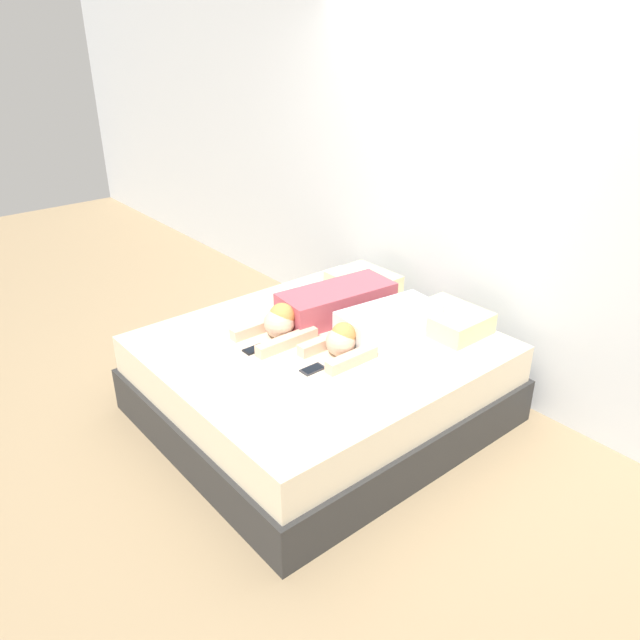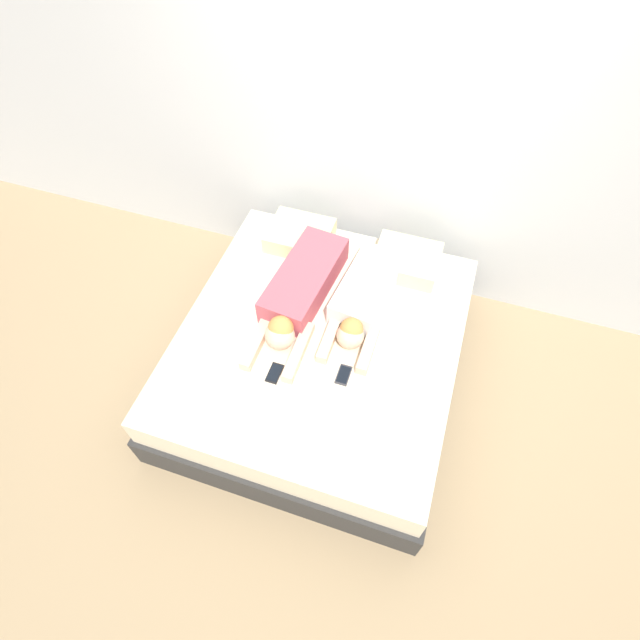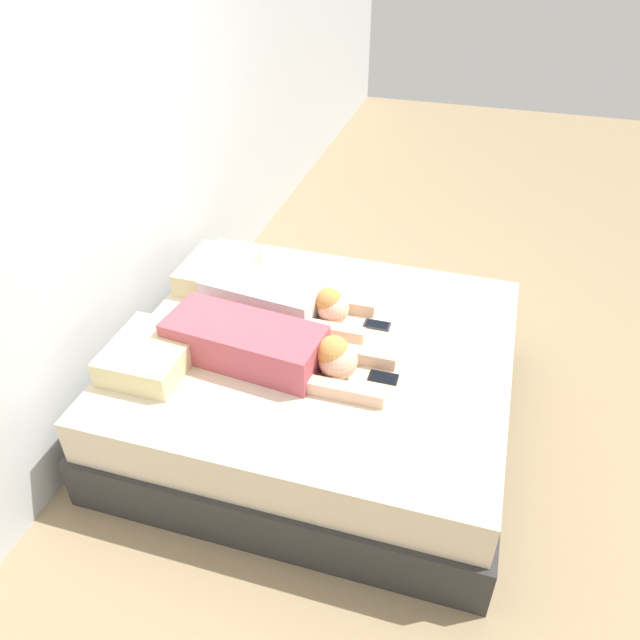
% 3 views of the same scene
% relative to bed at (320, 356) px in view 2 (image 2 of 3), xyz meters
% --- Properties ---
extents(ground_plane, '(12.00, 12.00, 0.00)m').
position_rel_bed_xyz_m(ground_plane, '(0.00, 0.00, -0.26)').
color(ground_plane, '#9E8460').
extents(wall_back, '(12.00, 0.06, 2.60)m').
position_rel_bed_xyz_m(wall_back, '(0.00, 1.14, 1.04)').
color(wall_back, silver).
rests_on(wall_back, ground_plane).
extents(bed, '(1.84, 1.99, 0.54)m').
position_rel_bed_xyz_m(bed, '(0.00, 0.00, 0.00)').
color(bed, '#2D2D2D').
rests_on(bed, ground_plane).
extents(pillow_head_left, '(0.45, 0.38, 0.13)m').
position_rel_bed_xyz_m(pillow_head_left, '(-0.40, 0.74, 0.34)').
color(pillow_head_left, beige).
rests_on(pillow_head_left, bed).
extents(pillow_head_right, '(0.45, 0.38, 0.13)m').
position_rel_bed_xyz_m(pillow_head_right, '(0.40, 0.74, 0.34)').
color(pillow_head_right, beige).
rests_on(pillow_head_right, bed).
extents(person_left, '(0.40, 1.14, 0.22)m').
position_rel_bed_xyz_m(person_left, '(-0.21, 0.21, 0.37)').
color(person_left, '#B24C59').
rests_on(person_left, bed).
extents(person_right, '(0.38, 0.94, 0.20)m').
position_rel_bed_xyz_m(person_right, '(0.20, 0.28, 0.36)').
color(person_right, silver).
rests_on(person_right, bed).
extents(cell_phone_left, '(0.08, 0.14, 0.01)m').
position_rel_bed_xyz_m(cell_phone_left, '(-0.17, -0.37, 0.28)').
color(cell_phone_left, black).
rests_on(cell_phone_left, bed).
extents(cell_phone_right, '(0.08, 0.14, 0.01)m').
position_rel_bed_xyz_m(cell_phone_right, '(0.23, -0.25, 0.28)').
color(cell_phone_right, '#2D2D33').
rests_on(cell_phone_right, bed).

